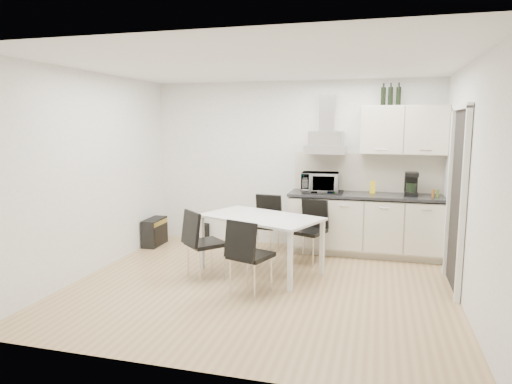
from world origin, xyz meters
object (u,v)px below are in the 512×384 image
floor_speaker (203,232)px  chair_far_right (308,232)px  dining_table (261,222)px  chair_near_left (206,244)px  guitar_amp (155,232)px  chair_near_right (251,256)px  chair_far_left (264,226)px  kitchenette (367,200)px

floor_speaker → chair_far_right: bearing=-16.0°
chair_far_right → dining_table: bearing=65.3°
dining_table → chair_near_left: size_ratio=1.95×
dining_table → guitar_amp: size_ratio=3.25×
dining_table → chair_far_right: chair_far_right is taller
chair_far_right → chair_near_right: bearing=90.8°
chair_far_right → chair_near_right: size_ratio=1.00×
dining_table → chair_near_right: chair_near_right is taller
chair_far_left → guitar_amp: chair_far_left is taller
floor_speaker → dining_table: bearing=-37.9°
kitchenette → chair_far_right: bearing=-139.7°
kitchenette → chair_near_left: bearing=-139.6°
dining_table → chair_far_right: 0.81m
chair_far_right → kitchenette: bearing=-120.2°
chair_near_right → guitar_amp: bearing=161.4°
chair_near_right → floor_speaker: 2.62m
chair_far_left → chair_near_left: bearing=76.7°
guitar_amp → chair_near_right: bearing=-39.5°
kitchenette → floor_speaker: (-2.68, 0.17, -0.69)m
chair_far_right → floor_speaker: 2.10m
chair_near_left → floor_speaker: bearing=154.4°
chair_near_left → guitar_amp: bearing=179.0°
chair_far_left → floor_speaker: 1.37m
chair_far_right → guitar_amp: bearing=12.9°
kitchenette → guitar_amp: 3.38m
chair_near_left → chair_near_right: 0.78m
chair_near_left → chair_near_right: same height
chair_far_right → chair_near_left: 1.51m
chair_far_right → guitar_amp: size_ratio=1.67×
guitar_amp → floor_speaker: size_ratio=1.93×
kitchenette → chair_far_left: bearing=-164.3°
guitar_amp → dining_table: bearing=-24.4°
chair_near_right → floor_speaker: bearing=143.4°
kitchenette → dining_table: bearing=-137.3°
kitchenette → chair_near_left: (-1.92, -1.64, -0.39)m
kitchenette → chair_near_left: 2.55m
chair_far_right → chair_near_right: 1.41m
chair_far_left → chair_near_left: same height
guitar_amp → floor_speaker: (0.62, 0.53, -0.08)m
chair_far_right → chair_far_left: bearing=0.3°
chair_near_left → chair_near_right: bearing=14.2°
chair_far_left → guitar_amp: bearing=5.4°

